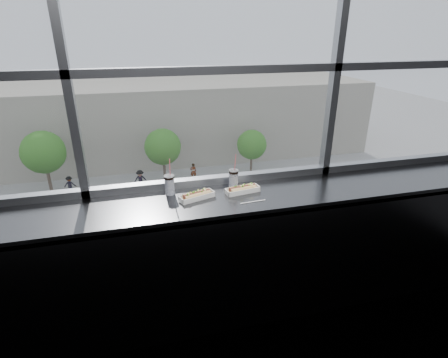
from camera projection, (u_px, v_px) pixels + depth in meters
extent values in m
plane|color=black|center=(215.00, 240.00, 3.11)|extent=(6.00, 0.00, 6.00)
plane|color=silver|center=(212.00, 25.00, 2.44)|extent=(6.00, 0.00, 6.00)
cube|color=#505153|center=(222.00, 201.00, 2.66)|extent=(6.00, 0.55, 0.06)
cube|color=#505153|center=(231.00, 277.00, 2.64)|extent=(6.00, 0.04, 1.04)
cube|color=white|center=(197.00, 198.00, 2.62)|extent=(0.29, 0.17, 0.01)
cube|color=white|center=(197.00, 196.00, 2.62)|extent=(0.29, 0.17, 0.04)
cylinder|color=#DCB06E|center=(197.00, 195.00, 2.61)|extent=(0.21, 0.11, 0.05)
cylinder|color=maroon|center=(197.00, 194.00, 2.61)|extent=(0.22, 0.10, 0.03)
cube|color=white|center=(242.00, 192.00, 2.73)|extent=(0.28, 0.13, 0.01)
cube|color=white|center=(242.00, 190.00, 2.72)|extent=(0.28, 0.13, 0.04)
cylinder|color=#DCB06E|center=(243.00, 189.00, 2.72)|extent=(0.21, 0.08, 0.05)
cylinder|color=maroon|center=(243.00, 187.00, 2.71)|extent=(0.22, 0.07, 0.03)
cylinder|color=white|center=(170.00, 185.00, 2.67)|extent=(0.07, 0.07, 0.15)
cylinder|color=black|center=(169.00, 177.00, 2.65)|extent=(0.08, 0.08, 0.02)
cylinder|color=silver|center=(169.00, 176.00, 2.64)|extent=(0.08, 0.08, 0.01)
cylinder|color=#F26169|center=(170.00, 168.00, 2.61)|extent=(0.01, 0.04, 0.15)
cylinder|color=white|center=(234.00, 179.00, 2.78)|extent=(0.07, 0.07, 0.15)
cylinder|color=black|center=(234.00, 172.00, 2.75)|extent=(0.08, 0.08, 0.02)
cylinder|color=silver|center=(234.00, 171.00, 2.75)|extent=(0.08, 0.08, 0.01)
cylinder|color=#F26169|center=(235.00, 163.00, 2.72)|extent=(0.01, 0.04, 0.15)
cylinder|color=white|center=(253.00, 202.00, 2.57)|extent=(0.20, 0.02, 0.01)
ellipsoid|color=silver|center=(182.00, 201.00, 2.56)|extent=(0.09, 0.06, 0.02)
plane|color=#989796|center=(143.00, 138.00, 46.40)|extent=(120.00, 120.00, 0.00)
cube|color=black|center=(155.00, 227.00, 25.46)|extent=(80.00, 10.00, 0.06)
cube|color=#989796|center=(149.00, 184.00, 32.58)|extent=(80.00, 6.00, 0.04)
cube|color=#9B9586|center=(141.00, 118.00, 39.92)|extent=(50.00, 14.00, 8.00)
imported|color=maroon|center=(142.00, 247.00, 21.26)|extent=(2.84, 6.31, 2.07)
imported|color=silver|center=(283.00, 177.00, 31.23)|extent=(3.51, 6.80, 2.17)
imported|color=maroon|center=(171.00, 188.00, 28.93)|extent=(3.06, 7.01, 2.32)
imported|color=white|center=(248.00, 232.00, 22.80)|extent=(2.63, 6.17, 2.05)
imported|color=black|center=(18.00, 203.00, 26.31)|extent=(3.69, 7.27, 2.33)
imported|color=#56458C|center=(353.00, 218.00, 24.55)|extent=(2.97, 6.40, 2.08)
imported|color=#66605B|center=(70.00, 183.00, 30.44)|extent=(0.82, 0.61, 1.84)
imported|color=#66605B|center=(193.00, 170.00, 33.10)|extent=(0.88, 0.66, 1.98)
imported|color=#66605B|center=(140.00, 178.00, 30.91)|extent=(1.00, 0.75, 2.25)
cylinder|color=#47382B|center=(49.00, 179.00, 30.15)|extent=(0.27, 0.27, 2.71)
sphere|color=#358220|center=(43.00, 152.00, 29.18)|extent=(3.61, 3.61, 3.61)
cylinder|color=#47382B|center=(164.00, 170.00, 32.45)|extent=(0.25, 0.25, 2.49)
sphere|color=#358220|center=(163.00, 147.00, 31.55)|extent=(3.31, 3.31, 3.31)
cylinder|color=#47382B|center=(251.00, 164.00, 34.44)|extent=(0.22, 0.22, 2.16)
sphere|color=#358220|center=(252.00, 145.00, 33.66)|extent=(2.88, 2.88, 2.88)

